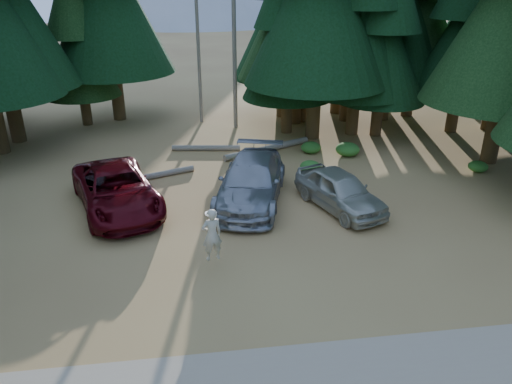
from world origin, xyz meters
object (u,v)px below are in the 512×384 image
Objects in this scene: log_left at (153,176)px; log_right at (267,149)px; frisbee_player at (212,234)px; red_pickup at (117,190)px; log_mid at (206,148)px; silver_minivan_center at (251,181)px; silver_minivan_right at (340,190)px.

log_left is 6.44m from log_right.
log_left is at bearing -89.03° from frisbee_player.
red_pickup is 1.67× the size of log_mid.
frisbee_player is 0.34× the size of log_right.
red_pickup is 1.54× the size of log_left.
silver_minivan_center is (5.37, 0.01, 0.04)m from red_pickup.
silver_minivan_center is 1.68× the size of log_mid.
silver_minivan_center reaches higher than log_mid.
silver_minivan_right is 0.86× the size of log_right.
log_mid is 3.24m from log_right.
silver_minivan_center is 6.72m from log_mid.
frisbee_player reaches higher than silver_minivan_right.
silver_minivan_right is (3.42, -1.13, -0.11)m from silver_minivan_center.
red_pickup is 1.33× the size of silver_minivan_right.
red_pickup is 0.99× the size of silver_minivan_center.
silver_minivan_center is at bearing 141.53° from silver_minivan_right.
frisbee_player is 11.43m from log_right.
red_pickup is at bearing -69.56° from frisbee_player.
frisbee_player is at bearing -95.07° from silver_minivan_center.
silver_minivan_center is 1.55× the size of log_left.
log_left is 1.08× the size of log_mid.
silver_minivan_right reaches higher than log_mid.
silver_minivan_center is 5.29m from frisbee_player.
silver_minivan_right is 9.13m from log_mid.
silver_minivan_right is at bearing -49.10° from log_mid.
log_right is (3.48, 10.82, -1.11)m from frisbee_player.
log_right is at bearing 84.21° from silver_minivan_right.
frisbee_player is 0.45× the size of log_left.
log_right is (3.19, -0.60, 0.02)m from log_mid.
silver_minivan_center reaches higher than log_right.
frisbee_player reaches higher than silver_minivan_center.
silver_minivan_center is 1.15× the size of log_right.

